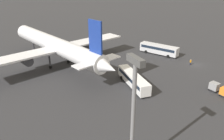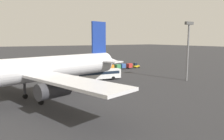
{
  "view_description": "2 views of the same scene",
  "coord_description": "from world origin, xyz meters",
  "views": [
    {
      "loc": [
        -43.34,
        48.42,
        24.03
      ],
      "look_at": [
        2.85,
        26.18,
        2.02
      ],
      "focal_mm": 35.0,
      "sensor_mm": 36.0,
      "label": 1
    },
    {
      "loc": [
        23.83,
        78.04,
        11.53
      ],
      "look_at": [
        -8.13,
        23.81,
        2.61
      ],
      "focal_mm": 35.0,
      "sensor_mm": 36.0,
      "label": 2
    }
  ],
  "objects": [
    {
      "name": "light_pole",
      "position": [
        -24.84,
        36.72,
        10.05
      ],
      "size": [
        2.8,
        0.7,
        16.22
      ],
      "color": "slate",
      "rests_on": "ground"
    },
    {
      "name": "baggage_tug",
      "position": [
        -28.92,
        7.58,
        0.94
      ],
      "size": [
        2.53,
        1.85,
        2.1
      ],
      "rotation": [
        0.0,
        0.0,
        -0.11
      ],
      "color": "gold",
      "rests_on": "ground"
    },
    {
      "name": "cargo_cart_green",
      "position": [
        -19.59,
        8.55,
        1.19
      ],
      "size": [
        2.19,
        1.92,
        2.06
      ],
      "rotation": [
        0.0,
        0.0,
        0.13
      ],
      "color": "#38383D",
      "rests_on": "ground"
    },
    {
      "name": "cargo_cart_red",
      "position": [
        -25.3,
        8.15,
        1.19
      ],
      "size": [
        2.19,
        1.92,
        2.06
      ],
      "rotation": [
        0.0,
        0.0,
        0.13
      ],
      "color": "#38383D",
      "rests_on": "ground"
    },
    {
      "name": "airplane",
      "position": [
        17.99,
        36.95,
        5.86
      ],
      "size": [
        50.16,
        43.95,
        15.6
      ],
      "rotation": [
        0.0,
        0.0,
        0.29
      ],
      "color": "silver",
      "rests_on": "ground"
    },
    {
      "name": "ground_plane",
      "position": [
        0.0,
        0.0,
        0.0
      ],
      "size": [
        600.0,
        600.0,
        0.0
      ],
      "primitive_type": "plane",
      "color": "#2D2D30"
    },
    {
      "name": "shuttle_bus_far",
      "position": [
        -3.71,
        23.77,
        1.82
      ],
      "size": [
        13.18,
        3.9,
        3.0
      ],
      "rotation": [
        0.0,
        0.0,
        -0.11
      ],
      "color": "white",
      "rests_on": "ground"
    },
    {
      "name": "cargo_cart_blue",
      "position": [
        -22.44,
        7.71,
        1.19
      ],
      "size": [
        2.19,
        1.92,
        2.06
      ],
      "rotation": [
        0.0,
        0.0,
        0.13
      ],
      "color": "#38383D",
      "rests_on": "ground"
    },
    {
      "name": "cargo_cart_orange",
      "position": [
        -16.73,
        8.45,
        1.19
      ],
      "size": [
        2.19,
        1.92,
        2.06
      ],
      "rotation": [
        0.0,
        0.0,
        0.13
      ],
      "color": "#38383D",
      "rests_on": "ground"
    },
    {
      "name": "worker_person",
      "position": [
        0.47,
        1.7,
        0.87
      ],
      "size": [
        0.38,
        0.38,
        1.74
      ],
      "color": "#1E1E2D",
      "rests_on": "ground"
    },
    {
      "name": "shuttle_bus_near",
      "position": [
        12.49,
        4.17,
        1.93
      ],
      "size": [
        12.77,
        8.51,
        3.22
      ],
      "rotation": [
        0.0,
        0.0,
        0.48
      ],
      "color": "silver",
      "rests_on": "ground"
    },
    {
      "name": "cargo_cart_grey",
      "position": [
        -13.87,
        8.49,
        1.19
      ],
      "size": [
        2.19,
        1.92,
        2.06
      ],
      "rotation": [
        0.0,
        0.0,
        0.13
      ],
      "color": "#38383D",
      "rests_on": "ground"
    }
  ]
}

